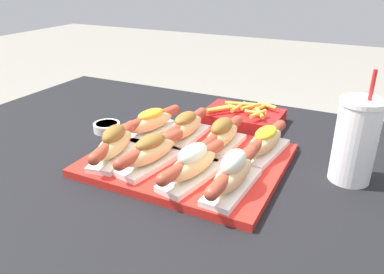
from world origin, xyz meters
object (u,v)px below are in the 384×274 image
at_px(hot_dog_2, 193,164).
at_px(hot_dog_3, 233,173).
at_px(hot_dog_5, 186,127).
at_px(hot_dog_6, 222,135).
at_px(hot_dog_0, 115,143).
at_px(hot_dog_7, 265,141).
at_px(drink_cup, 355,141).
at_px(serving_tray, 188,160).
at_px(fries_basket, 243,117).
at_px(hot_dog_1, 151,151).
at_px(hot_dog_4, 151,122).
at_px(sauce_bowl, 107,127).

relative_size(hot_dog_2, hot_dog_3, 0.99).
xyz_separation_m(hot_dog_5, hot_dog_6, (0.10, -0.01, 0.00)).
relative_size(hot_dog_0, hot_dog_7, 0.99).
bearing_deg(hot_dog_6, hot_dog_5, 172.78).
bearing_deg(hot_dog_3, drink_cup, 41.54).
xyz_separation_m(serving_tray, hot_dog_6, (0.05, 0.07, 0.04)).
xyz_separation_m(hot_dog_5, fries_basket, (0.08, 0.21, -0.03)).
bearing_deg(hot_dog_2, hot_dog_6, 90.45).
distance_m(hot_dog_1, fries_basket, 0.37).
height_order(hot_dog_1, fries_basket, hot_dog_1).
distance_m(hot_dog_3, hot_dog_5, 0.25).
distance_m(serving_tray, fries_basket, 0.29).
bearing_deg(hot_dog_7, hot_dog_4, -177.08).
height_order(sauce_bowl, fries_basket, fries_basket).
xyz_separation_m(sauce_bowl, fries_basket, (0.31, 0.22, 0.01)).
height_order(serving_tray, hot_dog_3, hot_dog_3).
distance_m(hot_dog_6, hot_dog_7, 0.10).
xyz_separation_m(hot_dog_6, hot_dog_7, (0.10, 0.02, -0.00)).
distance_m(sauce_bowl, drink_cup, 0.63).
bearing_deg(hot_dog_0, hot_dog_6, 36.64).
height_order(hot_dog_2, drink_cup, drink_cup).
relative_size(hot_dog_6, drink_cup, 0.88).
bearing_deg(hot_dog_5, drink_cup, 0.91).
distance_m(hot_dog_0, fries_basket, 0.41).
height_order(sauce_bowl, drink_cup, drink_cup).
bearing_deg(sauce_bowl, hot_dog_3, -19.81).
bearing_deg(drink_cup, sauce_bowl, -178.02).
bearing_deg(hot_dog_5, hot_dog_7, 1.57).
xyz_separation_m(hot_dog_1, hot_dog_4, (-0.09, 0.14, -0.00)).
height_order(hot_dog_0, hot_dog_7, hot_dog_0).
height_order(hot_dog_0, hot_dog_1, hot_dog_0).
xyz_separation_m(hot_dog_0, hot_dog_5, (0.10, 0.16, -0.00)).
relative_size(hot_dog_7, fries_basket, 0.96).
xyz_separation_m(serving_tray, hot_dog_5, (-0.05, 0.08, 0.04)).
relative_size(hot_dog_5, drink_cup, 0.88).
relative_size(hot_dog_1, fries_basket, 0.95).
bearing_deg(drink_cup, hot_dog_6, -176.18).
height_order(hot_dog_3, drink_cup, drink_cup).
xyz_separation_m(serving_tray, hot_dog_2, (0.05, -0.09, 0.04)).
bearing_deg(hot_dog_7, hot_dog_3, -94.03).
height_order(hot_dog_2, hot_dog_4, hot_dog_2).
bearing_deg(hot_dog_3, sauce_bowl, 160.19).
bearing_deg(sauce_bowl, hot_dog_1, -30.92).
bearing_deg(serving_tray, hot_dog_1, -125.35).
distance_m(hot_dog_4, hot_dog_6, 0.20).
relative_size(hot_dog_0, hot_dog_2, 1.00).
distance_m(hot_dog_5, drink_cup, 0.39).
relative_size(hot_dog_0, hot_dog_6, 0.99).
height_order(hot_dog_6, fries_basket, hot_dog_6).
distance_m(hot_dog_7, drink_cup, 0.19).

